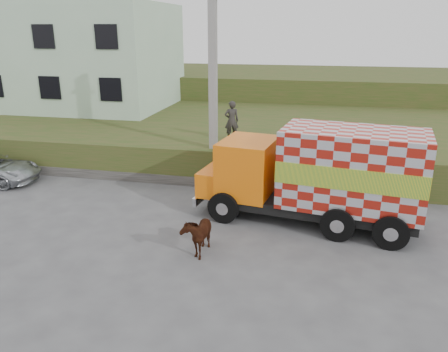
% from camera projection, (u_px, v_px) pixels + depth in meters
% --- Properties ---
extents(ground, '(120.00, 120.00, 0.00)m').
position_uv_depth(ground, '(211.00, 233.00, 13.74)').
color(ground, '#474749').
rests_on(ground, ground).
extents(embankment, '(40.00, 12.00, 1.50)m').
position_uv_depth(embankment, '(256.00, 136.00, 22.75)').
color(embankment, '#2D4818').
rests_on(embankment, ground).
extents(embankment_far, '(40.00, 12.00, 3.00)m').
position_uv_depth(embankment_far, '(278.00, 91.00, 33.62)').
color(embankment_far, '#2D4818').
rests_on(embankment_far, ground).
extents(retaining_strip, '(16.00, 0.50, 0.40)m').
position_uv_depth(retaining_strip, '(188.00, 179.00, 17.96)').
color(retaining_strip, '#595651').
rests_on(retaining_strip, ground).
extents(building, '(10.00, 8.00, 6.00)m').
position_uv_depth(building, '(85.00, 56.00, 26.51)').
color(building, '#B2D0B1').
rests_on(building, embankment).
extents(utility_pole, '(1.20, 0.30, 8.00)m').
position_uv_depth(utility_pole, '(213.00, 84.00, 16.88)').
color(utility_pole, gray).
rests_on(utility_pole, ground).
extents(cargo_truck, '(7.43, 3.41, 3.20)m').
position_uv_depth(cargo_truck, '(320.00, 175.00, 13.98)').
color(cargo_truck, black).
rests_on(cargo_truck, ground).
extents(cow, '(0.66, 1.41, 1.19)m').
position_uv_depth(cow, '(198.00, 233.00, 12.40)').
color(cow, '#34190D').
rests_on(cow, ground).
extents(pedestrian, '(0.72, 0.60, 1.70)m').
position_uv_depth(pedestrian, '(232.00, 121.00, 18.68)').
color(pedestrian, '#312E2C').
rests_on(pedestrian, embankment).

